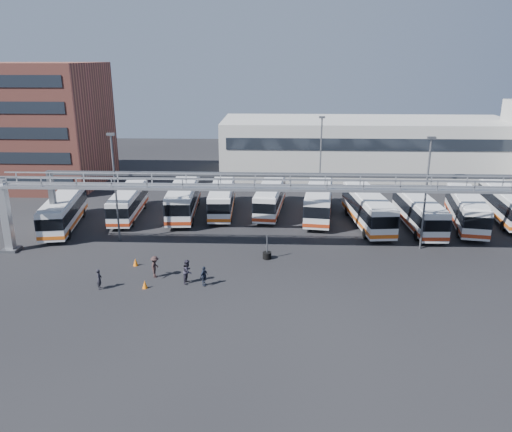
{
  "coord_description": "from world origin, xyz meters",
  "views": [
    {
      "loc": [
        -1.27,
        -35.98,
        16.67
      ],
      "look_at": [
        -2.94,
        6.0,
        3.25
      ],
      "focal_mm": 35.0,
      "sensor_mm": 36.0,
      "label": 1
    }
  ],
  "objects_px": {
    "cone_left": "(145,284)",
    "tire_stack": "(267,255)",
    "bus_5": "(319,200)",
    "bus_3": "(222,198)",
    "light_pole_mid": "(426,188)",
    "bus_4": "(270,198)",
    "cone_right": "(136,262)",
    "bus_1": "(128,202)",
    "pedestrian_c": "(155,267)",
    "bus_2": "(184,198)",
    "bus_8": "(466,209)",
    "bus_0": "(64,211)",
    "pedestrian_a": "(99,279)",
    "light_pole_back": "(321,155)",
    "bus_7": "(419,211)",
    "bus_9": "(505,203)",
    "pedestrian_d": "(204,276)",
    "bus_6": "(368,208)",
    "pedestrian_b": "(188,271)",
    "light_pole_left": "(115,182)"
  },
  "relations": [
    {
      "from": "bus_4",
      "to": "bus_8",
      "type": "relative_size",
      "value": 0.94
    },
    {
      "from": "bus_5",
      "to": "bus_6",
      "type": "xyz_separation_m",
      "value": [
        4.77,
        -2.85,
        0.02
      ]
    },
    {
      "from": "light_pole_back",
      "to": "bus_8",
      "type": "height_order",
      "value": "light_pole_back"
    },
    {
      "from": "bus_7",
      "to": "bus_9",
      "type": "height_order",
      "value": "bus_9"
    },
    {
      "from": "bus_0",
      "to": "bus_9",
      "type": "xyz_separation_m",
      "value": [
        45.84,
        4.41,
        0.06
      ]
    },
    {
      "from": "bus_5",
      "to": "pedestrian_b",
      "type": "bearing_deg",
      "value": -116.58
    },
    {
      "from": "bus_4",
      "to": "cone_right",
      "type": "distance_m",
      "value": 18.93
    },
    {
      "from": "light_pole_left",
      "to": "pedestrian_b",
      "type": "bearing_deg",
      "value": -48.13
    },
    {
      "from": "bus_1",
      "to": "pedestrian_c",
      "type": "bearing_deg",
      "value": -70.49
    },
    {
      "from": "bus_7",
      "to": "bus_9",
      "type": "distance_m",
      "value": 10.44
    },
    {
      "from": "light_pole_back",
      "to": "bus_1",
      "type": "xyz_separation_m",
      "value": [
        -21.14,
        -6.78,
        -4.02
      ]
    },
    {
      "from": "bus_1",
      "to": "pedestrian_b",
      "type": "xyz_separation_m",
      "value": [
        9.21,
        -16.22,
        -0.76
      ]
    },
    {
      "from": "bus_9",
      "to": "pedestrian_a",
      "type": "xyz_separation_m",
      "value": [
        -37.55,
        -18.15,
        -1.07
      ]
    },
    {
      "from": "bus_6",
      "to": "tire_stack",
      "type": "height_order",
      "value": "bus_6"
    },
    {
      "from": "pedestrian_a",
      "to": "cone_left",
      "type": "bearing_deg",
      "value": -93.37
    },
    {
      "from": "light_pole_mid",
      "to": "cone_left",
      "type": "bearing_deg",
      "value": -158.41
    },
    {
      "from": "bus_0",
      "to": "pedestrian_c",
      "type": "xyz_separation_m",
      "value": [
        11.98,
        -11.48,
        -0.94
      ]
    },
    {
      "from": "pedestrian_d",
      "to": "cone_right",
      "type": "distance_m",
      "value": 7.22
    },
    {
      "from": "light_pole_mid",
      "to": "bus_3",
      "type": "height_order",
      "value": "light_pole_mid"
    },
    {
      "from": "bus_5",
      "to": "bus_3",
      "type": "bearing_deg",
      "value": -178.7
    },
    {
      "from": "pedestrian_c",
      "to": "pedestrian_b",
      "type": "bearing_deg",
      "value": -104.64
    },
    {
      "from": "bus_4",
      "to": "pedestrian_c",
      "type": "distance_m",
      "value": 19.63
    },
    {
      "from": "bus_2",
      "to": "bus_8",
      "type": "relative_size",
      "value": 1.03
    },
    {
      "from": "pedestrian_b",
      "to": "bus_1",
      "type": "bearing_deg",
      "value": 39.41
    },
    {
      "from": "bus_7",
      "to": "light_pole_left",
      "type": "bearing_deg",
      "value": -173.19
    },
    {
      "from": "bus_1",
      "to": "bus_3",
      "type": "xyz_separation_m",
      "value": [
        9.98,
        1.94,
        0.05
      ]
    },
    {
      "from": "cone_left",
      "to": "tire_stack",
      "type": "distance_m",
      "value": 11.0
    },
    {
      "from": "tire_stack",
      "to": "pedestrian_b",
      "type": "bearing_deg",
      "value": -139.93
    },
    {
      "from": "bus_3",
      "to": "cone_right",
      "type": "height_order",
      "value": "bus_3"
    },
    {
      "from": "bus_4",
      "to": "cone_left",
      "type": "height_order",
      "value": "bus_4"
    },
    {
      "from": "bus_1",
      "to": "bus_2",
      "type": "distance_m",
      "value": 5.95
    },
    {
      "from": "bus_5",
      "to": "pedestrian_d",
      "type": "bearing_deg",
      "value": -112.75
    },
    {
      "from": "bus_4",
      "to": "bus_7",
      "type": "bearing_deg",
      "value": -11.29
    },
    {
      "from": "bus_7",
      "to": "cone_left",
      "type": "height_order",
      "value": "bus_7"
    },
    {
      "from": "bus_5",
      "to": "bus_6",
      "type": "height_order",
      "value": "bus_6"
    },
    {
      "from": "bus_2",
      "to": "pedestrian_b",
      "type": "height_order",
      "value": "bus_2"
    },
    {
      "from": "light_pole_mid",
      "to": "bus_1",
      "type": "bearing_deg",
      "value": 164.25
    },
    {
      "from": "bus_0",
      "to": "bus_4",
      "type": "height_order",
      "value": "bus_0"
    },
    {
      "from": "pedestrian_c",
      "to": "bus_2",
      "type": "bearing_deg",
      "value": 5.96
    },
    {
      "from": "light_pole_left",
      "to": "bus_3",
      "type": "xyz_separation_m",
      "value": [
        8.85,
        9.16,
        -3.97
      ]
    },
    {
      "from": "pedestrian_a",
      "to": "pedestrian_b",
      "type": "xyz_separation_m",
      "value": [
        6.45,
        1.35,
        0.14
      ]
    },
    {
      "from": "bus_1",
      "to": "bus_9",
      "type": "distance_m",
      "value": 40.32
    },
    {
      "from": "pedestrian_a",
      "to": "bus_3",
      "type": "bearing_deg",
      "value": -27.86
    },
    {
      "from": "bus_0",
      "to": "bus_4",
      "type": "xyz_separation_m",
      "value": [
        20.84,
        6.01,
        -0.05
      ]
    },
    {
      "from": "light_pole_mid",
      "to": "bus_5",
      "type": "distance_m",
      "value": 13.03
    },
    {
      "from": "bus_6",
      "to": "tire_stack",
      "type": "bearing_deg",
      "value": -143.77
    },
    {
      "from": "bus_5",
      "to": "pedestrian_a",
      "type": "distance_m",
      "value": 25.67
    },
    {
      "from": "light_pole_left",
      "to": "bus_6",
      "type": "bearing_deg",
      "value": 12.16
    },
    {
      "from": "bus_1",
      "to": "bus_7",
      "type": "height_order",
      "value": "bus_7"
    },
    {
      "from": "light_pole_mid",
      "to": "bus_9",
      "type": "bearing_deg",
      "value": 38.22
    }
  ]
}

